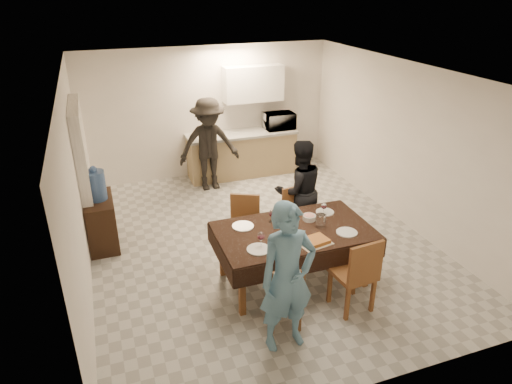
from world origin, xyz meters
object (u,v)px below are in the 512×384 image
wine_bottle (289,217)px  console (101,222)px  person_near (287,278)px  water_jug (95,185)px  microwave (279,121)px  dining_table (294,232)px  person_far (299,190)px  savoury_tart (314,241)px  water_pitcher (321,221)px  person_kitchen (209,145)px

wine_bottle → console: bearing=142.3°
console → person_near: person_near is taller
water_jug → microwave: (3.70, 1.95, 0.08)m
dining_table → person_far: 1.19m
dining_table → microwave: bearing=70.7°
wine_bottle → savoury_tart: bearing=-70.8°
water_pitcher → wine_bottle: bearing=166.0°
water_jug → wine_bottle: (2.31, -1.78, -0.04)m
person_kitchen → console: bearing=-144.3°
wine_bottle → water_pitcher: wine_bottle is taller
savoury_tart → microwave: size_ratio=0.66×
dining_table → person_near: size_ratio=1.16×
microwave → person_kitchen: bearing=15.5°
person_kitchen → microwave: bearing=15.5°
water_pitcher → savoury_tart: bearing=-127.1°
person_far → water_jug: bearing=-15.0°
person_near → person_kitchen: person_kitchen is taller
microwave → person_near: person_near is taller
dining_table → water_jug: (-2.36, 1.83, 0.25)m
savoury_tart → person_near: person_near is taller
water_jug → person_kitchen: 2.56m
water_pitcher → person_far: size_ratio=0.11×
person_far → microwave: bearing=-106.2°
water_jug → person_kitchen: size_ratio=0.25×
person_near → person_far: size_ratio=1.08×
savoury_tart → person_near: bearing=-134.1°
person_near → savoury_tart: bearing=43.5°
savoury_tart → person_far: person_far is taller
water_pitcher → person_kitchen: size_ratio=0.10×
water_jug → savoury_tart: (2.46, -2.21, -0.19)m
wine_bottle → water_pitcher: size_ratio=1.85×
dining_table → person_far: bearing=62.6°
wine_bottle → person_far: person_far is taller
microwave → person_far: (-0.79, -2.73, -0.27)m
console → water_jug: (0.00, 0.00, 0.61)m
wine_bottle → water_pitcher: bearing=-14.0°
savoury_tart → microwave: (1.24, 4.16, 0.27)m
water_pitcher → person_kitchen: 3.44m
water_pitcher → person_far: 1.12m
water_pitcher → savoury_tart: water_pitcher is taller
dining_table → console: bearing=142.4°
dining_table → water_jug: size_ratio=4.55×
dining_table → person_far: size_ratio=1.25×
water_jug → person_near: bearing=-57.9°
water_jug → water_pitcher: water_jug is taller
dining_table → savoury_tart: (0.10, -0.38, 0.06)m
dining_table → wine_bottle: 0.22m
wine_bottle → person_kitchen: person_kitchen is taller
console → wine_bottle: bearing=-37.7°
person_kitchen → dining_table: bearing=-85.2°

